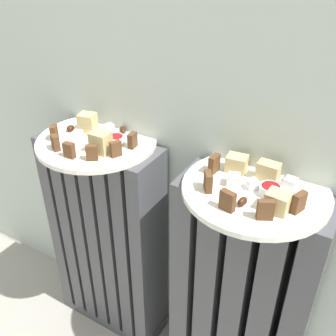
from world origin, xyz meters
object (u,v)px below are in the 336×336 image
Objects in this scene: radiator_left at (108,242)px; plate_right at (255,190)px; jam_bowl_left at (116,139)px; radiator_right at (239,300)px; fork at (103,137)px; plate_left at (97,141)px; jam_bowl_right at (270,190)px.

plate_right is (0.42, 0.00, 0.34)m from radiator_left.
radiator_right is at bearing -0.98° from jam_bowl_left.
radiator_right is 15.85× the size of jam_bowl_left.
fork is (-0.41, 0.02, 0.35)m from radiator_right.
radiator_left is 2.17× the size of plate_right.
jam_bowl_left is at bearing 6.16° from plate_left.
jam_bowl_right is at bearing -13.72° from radiator_right.
plate_left is 1.00× the size of plate_right.
jam_bowl_right reaches higher than radiator_right.
radiator_right is at bearing 0.00° from radiator_left.
plate_left is at bearing 180.00° from plate_right.
plate_right is 0.41m from fork.
radiator_left is 14.97× the size of jam_bowl_right.
radiator_right is 0.54m from plate_left.
radiator_left is at bearing -173.84° from jam_bowl_left.
radiator_right is 14.97× the size of jam_bowl_right.
plate_left and plate_right have the same top height.
plate_left is 0.02m from fork.
fork is (-0.41, 0.02, 0.01)m from plate_right.
fork reaches higher than plate_left.
plate_left reaches higher than radiator_left.
jam_bowl_right is (0.03, -0.01, 0.36)m from radiator_right.
jam_bowl_right is (0.45, -0.01, 0.36)m from radiator_left.
radiator_right is 2.17× the size of plate_left.
radiator_left is at bearing 0.00° from plate_left.
radiator_left is 0.42m from radiator_right.
jam_bowl_left is (-0.36, 0.01, 0.02)m from plate_right.
fork is at bearing 61.45° from radiator_left.
radiator_left is 15.85× the size of jam_bowl_left.
plate_right is 7.29× the size of jam_bowl_left.
plate_left is 3.41× the size of fork.
plate_right is 0.36m from jam_bowl_left.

